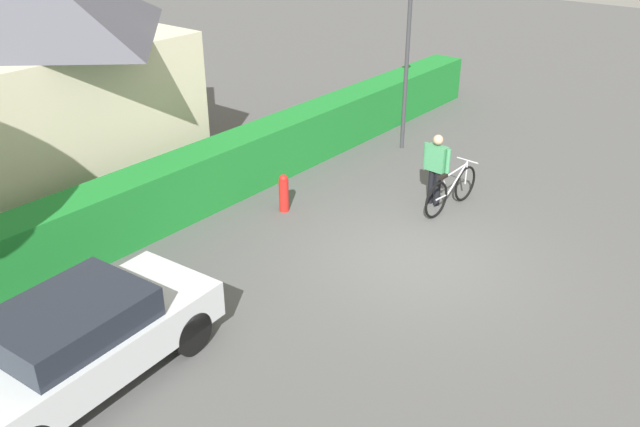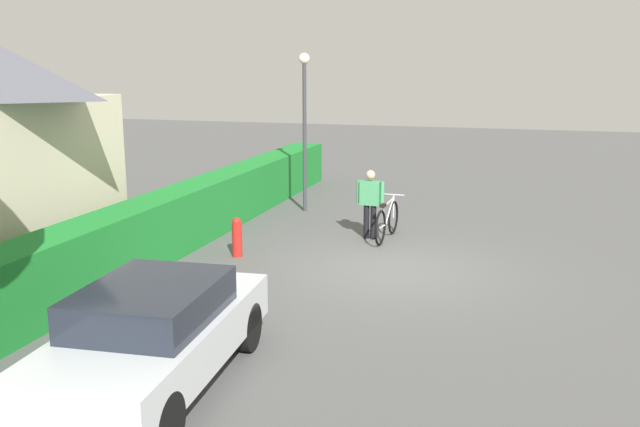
# 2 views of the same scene
# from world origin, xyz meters

# --- Properties ---
(ground_plane) EXTENTS (60.00, 60.00, 0.00)m
(ground_plane) POSITION_xyz_m (0.00, 0.00, 0.00)
(ground_plane) COLOR #505050
(hedge_row) EXTENTS (18.82, 0.90, 1.24)m
(hedge_row) POSITION_xyz_m (0.00, 4.60, 0.62)
(hedge_row) COLOR #1C7B2C
(hedge_row) RESTS_ON ground
(parked_car_near) EXTENTS (4.01, 1.90, 1.33)m
(parked_car_near) POSITION_xyz_m (-5.65, 1.73, 0.71)
(parked_car_near) COLOR silver
(parked_car_near) RESTS_ON ground
(bicycle) EXTENTS (1.86, 0.50, 0.93)m
(bicycle) POSITION_xyz_m (2.26, 0.51, 0.41)
(bicycle) COLOR black
(bicycle) RESTS_ON ground
(person_rider) EXTENTS (0.23, 0.63, 1.54)m
(person_rider) POSITION_xyz_m (2.24, 0.90, 0.89)
(person_rider) COLOR black
(person_rider) RESTS_ON ground
(street_lamp) EXTENTS (0.28, 0.28, 4.09)m
(street_lamp) POSITION_xyz_m (4.61, 3.18, 2.65)
(street_lamp) COLOR #38383D
(street_lamp) RESTS_ON ground
(fire_hydrant) EXTENTS (0.20, 0.20, 0.81)m
(fire_hydrant) POSITION_xyz_m (0.02, 3.13, 0.41)
(fire_hydrant) COLOR red
(fire_hydrant) RESTS_ON ground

